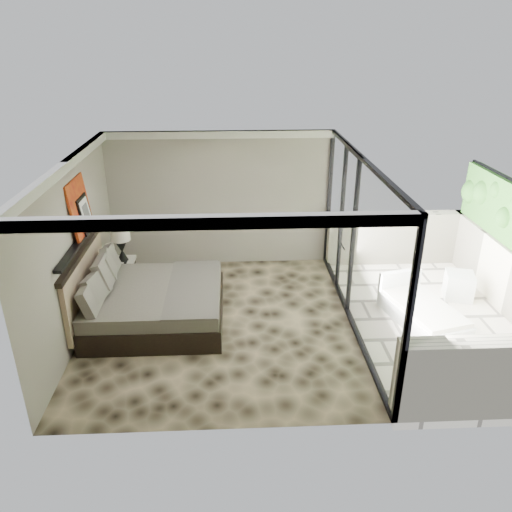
{
  "coord_description": "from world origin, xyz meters",
  "views": [
    {
      "loc": [
        0.26,
        -7.3,
        4.51
      ],
      "look_at": [
        0.64,
        0.4,
        1.06
      ],
      "focal_mm": 35.0,
      "sensor_mm": 36.0,
      "label": 1
    }
  ],
  "objects_px": {
    "nightstand": "(122,273)",
    "lounger": "(421,311)",
    "bed": "(150,302)",
    "ottoman": "(459,286)",
    "table_lamp": "(121,240)"
  },
  "relations": [
    {
      "from": "nightstand",
      "to": "lounger",
      "type": "bearing_deg",
      "value": -37.24
    },
    {
      "from": "nightstand",
      "to": "lounger",
      "type": "xyz_separation_m",
      "value": [
        5.34,
        -1.64,
        -0.06
      ]
    },
    {
      "from": "bed",
      "to": "lounger",
      "type": "xyz_separation_m",
      "value": [
        4.6,
        -0.26,
        -0.17
      ]
    },
    {
      "from": "nightstand",
      "to": "ottoman",
      "type": "height_order",
      "value": "nightstand"
    },
    {
      "from": "nightstand",
      "to": "lounger",
      "type": "relative_size",
      "value": 0.29
    },
    {
      "from": "bed",
      "to": "nightstand",
      "type": "distance_m",
      "value": 1.57
    },
    {
      "from": "table_lamp",
      "to": "bed",
      "type": "bearing_deg",
      "value": -63.65
    },
    {
      "from": "ottoman",
      "to": "bed",
      "type": "bearing_deg",
      "value": -174.38
    },
    {
      "from": "bed",
      "to": "ottoman",
      "type": "distance_m",
      "value": 5.62
    },
    {
      "from": "ottoman",
      "to": "lounger",
      "type": "xyz_separation_m",
      "value": [
        -0.99,
        -0.81,
        -0.05
      ]
    },
    {
      "from": "bed",
      "to": "ottoman",
      "type": "height_order",
      "value": "bed"
    },
    {
      "from": "table_lamp",
      "to": "nightstand",
      "type": "bearing_deg",
      "value": -158.87
    },
    {
      "from": "nightstand",
      "to": "lounger",
      "type": "height_order",
      "value": "lounger"
    },
    {
      "from": "bed",
      "to": "ottoman",
      "type": "bearing_deg",
      "value": 5.62
    },
    {
      "from": "ottoman",
      "to": "lounger",
      "type": "height_order",
      "value": "lounger"
    }
  ]
}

